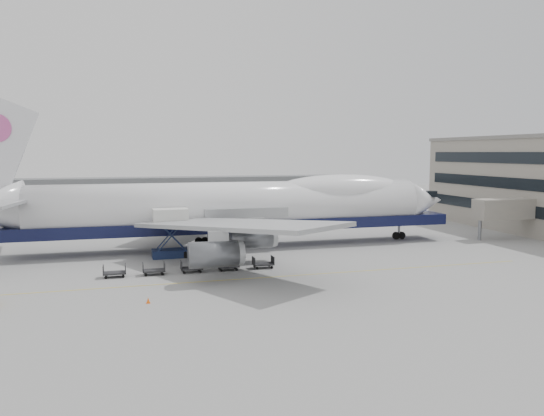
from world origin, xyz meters
name	(u,v)px	position (x,y,z in m)	size (l,w,h in m)	color
ground	(255,265)	(0.00, 0.00, 0.00)	(260.00, 260.00, 0.00)	gray
apron_line	(270,277)	(0.00, -6.00, 0.01)	(60.00, 0.15, 0.01)	gold
hangar	(141,192)	(-10.00, 70.00, 3.50)	(110.00, 8.00, 7.00)	slate
airliner	(238,206)	(0.64, 12.00, 5.62)	(67.00, 55.30, 19.98)	white
catering_truck	(171,230)	(-8.82, 7.41, 3.43)	(4.60, 3.25, 6.00)	#1A264E
traffic_cone	(148,300)	(-12.54, -12.28, 0.24)	(0.35, 0.35, 0.51)	#FF5D0D
dolly_0	(115,272)	(-15.41, -1.60, 0.53)	(2.30, 1.35, 1.30)	#2D2D30
dolly_1	(154,270)	(-11.44, -1.60, 0.53)	(2.30, 1.35, 1.30)	#2D2D30
dolly_2	(192,268)	(-7.46, -1.60, 0.53)	(2.30, 1.35, 1.30)	#2D2D30
dolly_3	(228,265)	(-3.49, -1.60, 0.53)	(2.30, 1.35, 1.30)	#2D2D30
dolly_4	(263,263)	(0.49, -1.60, 0.53)	(2.30, 1.35, 1.30)	#2D2D30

